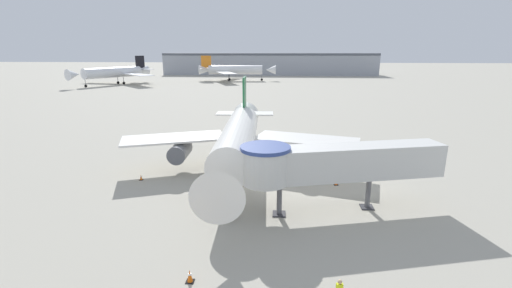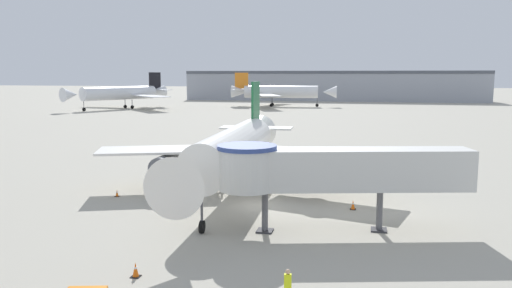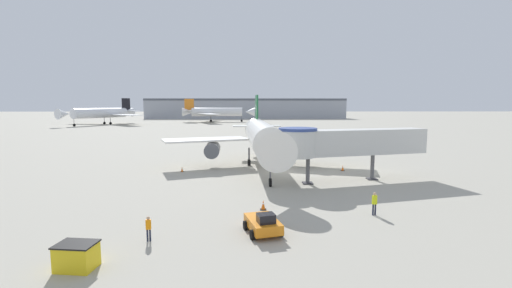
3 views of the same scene
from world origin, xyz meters
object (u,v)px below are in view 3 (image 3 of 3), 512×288
Objects in this scene: traffic_cone_port_wing at (182,169)px; jet_bridge at (343,142)px; traffic_cone_near_nose at (263,205)px; pushback_tug_orange at (263,224)px; traffic_cone_starboard_wing at (343,168)px; ground_crew_marshaller at (148,227)px; ground_crew_wing_walker at (374,202)px; background_jet_black_tail at (102,113)px; background_jet_orange_tail at (215,112)px; main_airplane at (262,137)px; service_container_yellow at (77,256)px.

jet_bridge is at bearing -17.21° from traffic_cone_port_wing.
traffic_cone_near_nose is 18.96m from traffic_cone_port_wing.
pushback_tug_orange is 4.64× the size of traffic_cone_starboard_wing.
ground_crew_marshaller is 16.78m from ground_crew_wing_walker.
background_jet_black_tail is 51.99m from background_jet_orange_tail.
ground_crew_wing_walker reaches higher than traffic_cone_starboard_wing.
ground_crew_marshaller is (-7.48, -6.40, 0.54)m from traffic_cone_near_nose.
ground_crew_marshaller is (-18.54, -22.90, 0.56)m from traffic_cone_starboard_wing.
main_airplane is 30.79m from service_container_yellow.
traffic_cone_port_wing is (-19.11, 5.92, -4.14)m from jet_bridge.
traffic_cone_starboard_wing is 18.26m from ground_crew_wing_walker.
pushback_tug_orange is at bearing -92.37° from traffic_cone_near_nose.
jet_bridge reaches higher than traffic_cone_starboard_wing.
traffic_cone_port_wing is at bearing -35.12° from background_jet_black_tail.
main_airplane is 24.13m from pushback_tug_orange.
service_container_yellow is 26.24m from traffic_cone_port_wing.
jet_bridge is 8.06× the size of service_container_yellow.
ground_crew_wing_walker is (8.59, -1.58, 0.66)m from traffic_cone_near_nose.
ground_crew_wing_walker is at bearing -10.39° from traffic_cone_near_nose.
traffic_cone_port_wing is at bearing 89.20° from service_container_yellow.
jet_bridge reaches higher than traffic_cone_port_wing.
jet_bridge reaches higher than ground_crew_wing_walker.
traffic_cone_near_nose is (-9.30, -10.31, -4.05)m from jet_bridge.
pushback_tug_orange is at bearing -177.66° from background_jet_orange_tail.
jet_bridge is 7.62m from traffic_cone_starboard_wing.
traffic_cone_starboard_wing is 0.02× the size of background_jet_orange_tail.
jet_bridge is at bearing 47.94° from traffic_cone_near_nose.
background_jet_black_tail is (-64.51, 127.38, 4.38)m from pushback_tug_orange.
traffic_cone_starboard_wing is (21.24, 26.50, -0.33)m from service_container_yellow.
ground_crew_wing_walker reaches higher than pushback_tug_orange.
main_airplane reaches higher than jet_bridge.
traffic_cone_near_nose is at bearing -177.33° from background_jet_orange_tail.
traffic_cone_starboard_wing is 0.95× the size of traffic_cone_near_nose.
background_jet_orange_tail is at bearing 102.79° from traffic_cone_starboard_wing.
main_airplane reaches higher than traffic_cone_port_wing.
main_airplane is at bearing 104.80° from ground_crew_wing_walker.
ground_crew_wing_walker is (-0.71, -11.88, -3.39)m from jet_bridge.
jet_bridge is 20.43m from traffic_cone_port_wing.
background_jet_black_tail is at bearing 109.34° from jet_bridge.
service_container_yellow is 2.64× the size of traffic_cone_near_nose.
main_airplane is at bearing -176.05° from background_jet_orange_tail.
pushback_tug_orange is 1.68× the size of service_container_yellow.
traffic_cone_starboard_wing is 132.20m from background_jet_orange_tail.
background_jet_orange_tail reaches higher than jet_bridge.
traffic_cone_near_nose is 0.02× the size of background_jet_orange_tail.
traffic_cone_port_wing is 0.35× the size of ground_crew_wing_walker.
traffic_cone_near_nose is 146.55m from background_jet_orange_tail.
main_airplane is 122.40m from background_jet_black_tail.
ground_crew_marshaller is 0.04× the size of background_jet_orange_tail.
main_airplane is at bearing 13.04° from traffic_cone_port_wing.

